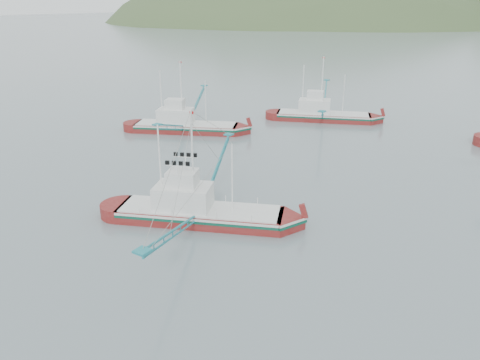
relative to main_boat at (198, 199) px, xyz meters
The scene contains 5 objects.
ground 4.19m from the main_boat, 52.83° to the right, with size 1200.00×1200.00×0.00m, color slate.
main_boat is the anchor object (origin of this frame).
bg_boat_left 29.50m from the main_boat, 130.77° to the left, with size 15.02×25.10×10.73m.
bg_boat_far 39.58m from the main_boat, 97.83° to the left, with size 14.80×25.06×10.55m.
headland_left 398.93m from the main_boat, 116.47° to the left, with size 448.00×308.00×210.00m, color #3C5129.
Camera 1 is at (20.04, -25.60, 17.54)m, focal length 35.00 mm.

